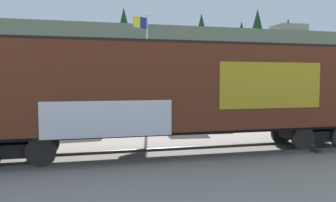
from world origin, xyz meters
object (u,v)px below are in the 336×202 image
(freight_car, at_px, (179,89))
(parked_car_black, at_px, (84,114))
(parked_car_red, at_px, (183,113))
(parked_car_blue, at_px, (281,109))
(flagpole, at_px, (145,52))

(freight_car, bearing_deg, parked_car_black, 116.19)
(parked_car_black, height_order, parked_car_red, parked_car_red)
(parked_car_black, relative_size, parked_car_blue, 1.04)
(parked_car_blue, bearing_deg, freight_car, -141.81)
(parked_car_black, relative_size, parked_car_red, 1.07)
(parked_car_black, bearing_deg, freight_car, -63.81)
(parked_car_blue, bearing_deg, flagpole, 148.34)
(freight_car, relative_size, flagpole, 2.39)
(parked_car_red, distance_m, parked_car_blue, 6.27)
(parked_car_red, bearing_deg, parked_car_black, 177.20)
(flagpole, distance_m, parked_car_black, 7.11)
(parked_car_red, bearing_deg, parked_car_blue, 0.65)
(flagpole, relative_size, parked_car_black, 1.48)
(freight_car, relative_size, parked_car_black, 3.55)
(freight_car, bearing_deg, parked_car_blue, 38.19)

